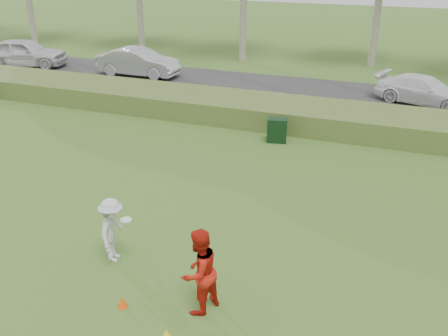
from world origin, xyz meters
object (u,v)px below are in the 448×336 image
at_px(cone_orange, 122,302).
at_px(car_right, 424,90).
at_px(player_white, 112,230).
at_px(car_left, 24,52).
at_px(car_mid, 139,62).
at_px(cone_yellow, 166,334).
at_px(utility_cabinet, 277,130).
at_px(player_red, 199,272).

xyz_separation_m(cone_orange, car_right, (5.63, 17.75, 0.59)).
xyz_separation_m(player_white, car_left, (-16.50, 15.97, 0.10)).
distance_m(player_white, cone_orange, 1.95).
bearing_deg(car_mid, cone_yellow, -149.41).
bearing_deg(car_left, cone_orange, -151.15).
distance_m(player_white, utility_cabinet, 9.21).
relative_size(player_white, cone_yellow, 7.16).
bearing_deg(car_right, cone_yellow, -176.12).
distance_m(player_white, car_left, 22.97).
bearing_deg(car_mid, utility_cabinet, -125.98).
bearing_deg(cone_orange, player_red, 18.20).
bearing_deg(car_left, utility_cabinet, -127.34).
distance_m(cone_yellow, car_left, 26.07).
bearing_deg(cone_yellow, player_red, 75.82).
xyz_separation_m(player_white, cone_yellow, (2.40, -1.97, -0.70)).
relative_size(utility_cabinet, car_left, 0.19).
bearing_deg(player_white, player_red, -123.44).
height_order(player_red, utility_cabinet, player_red).
bearing_deg(car_right, car_mid, 107.03).
bearing_deg(car_right, player_red, -176.07).
relative_size(car_mid, car_right, 1.06).
relative_size(cone_orange, cone_yellow, 1.10).
bearing_deg(cone_orange, car_mid, 118.78).
distance_m(car_left, car_mid, 7.83).
distance_m(car_left, car_right, 23.23).
bearing_deg(utility_cabinet, car_left, 146.31).
height_order(car_left, car_right, car_left).
relative_size(player_white, utility_cabinet, 1.74).
bearing_deg(car_left, cone_yellow, -149.94).
xyz_separation_m(player_red, car_left, (-19.16, 16.92, -0.03)).
distance_m(car_mid, car_right, 15.40).
bearing_deg(player_red, cone_orange, -51.73).
bearing_deg(player_white, car_right, -36.29).
height_order(cone_yellow, car_mid, car_mid).
distance_m(cone_orange, cone_yellow, 1.40).
bearing_deg(utility_cabinet, car_right, 41.56).
relative_size(player_white, car_mid, 0.34).
relative_size(player_white, car_left, 0.32).
height_order(cone_yellow, car_right, car_right).
xyz_separation_m(car_left, car_mid, (7.82, 0.37, -0.07)).
bearing_deg(car_mid, player_white, -152.60).
relative_size(car_left, car_mid, 1.06).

